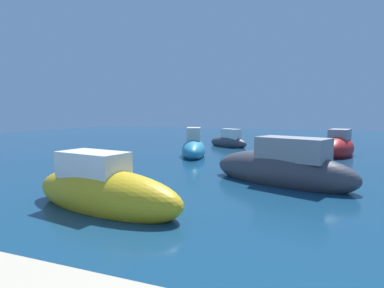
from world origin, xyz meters
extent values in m
ellipsoid|color=#3F3F47|center=(-8.32, 5.53, 0.37)|extent=(4.98, 3.12, 1.34)
cube|color=gray|center=(-7.97, 5.39, 1.13)|extent=(2.35, 1.77, 0.72)
ellipsoid|color=gold|center=(-11.95, 1.29, 0.33)|extent=(4.48, 2.06, 1.22)
cube|color=white|center=(-12.29, 1.35, 1.01)|extent=(1.80, 1.16, 0.62)
ellipsoid|color=teal|center=(-13.15, 10.52, 0.30)|extent=(2.36, 3.96, 1.09)
cube|color=beige|center=(-13.25, 10.81, 1.05)|extent=(1.04, 1.33, 0.84)
ellipsoid|color=#B21E1E|center=(-6.04, 13.25, 0.36)|extent=(2.26, 3.76, 1.31)
cube|color=gray|center=(-5.97, 13.52, 1.07)|extent=(1.27, 1.71, 0.62)
ellipsoid|color=#3F3F47|center=(-12.54, 15.47, 0.24)|extent=(3.16, 2.33, 0.88)
cube|color=white|center=(-12.33, 15.36, 0.85)|extent=(1.46, 1.14, 0.68)
camera|label=1|loc=(-7.51, -4.66, 2.24)|focal=29.06mm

